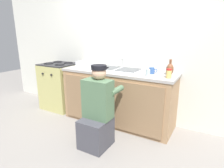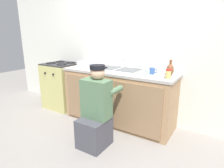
% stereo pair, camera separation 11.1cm
% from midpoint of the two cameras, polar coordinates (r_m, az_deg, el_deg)
% --- Properties ---
extents(ground_plane, '(12.00, 12.00, 0.00)m').
position_cam_midpoint_polar(ground_plane, '(3.13, 0.05, -13.32)').
color(ground_plane, gray).
extents(back_wall, '(6.00, 0.10, 2.50)m').
position_cam_midpoint_polar(back_wall, '(3.33, 6.08, 10.90)').
color(back_wall, silver).
rests_on(back_wall, ground_plane).
extents(counter_cabinet, '(1.86, 0.62, 0.87)m').
position_cam_midpoint_polar(counter_cabinet, '(3.18, 2.82, -4.30)').
color(counter_cabinet, '#997551').
rests_on(counter_cabinet, ground_plane).
extents(countertop, '(1.90, 0.62, 0.04)m').
position_cam_midpoint_polar(countertop, '(3.07, 3.02, 3.73)').
color(countertop, '#9E9993').
rests_on(countertop, counter_cabinet).
extents(sink_double_basin, '(0.80, 0.44, 0.19)m').
position_cam_midpoint_polar(sink_double_basin, '(3.06, 3.05, 4.45)').
color(sink_double_basin, silver).
rests_on(sink_double_basin, countertop).
extents(stove_range, '(0.65, 0.62, 0.93)m').
position_cam_midpoint_polar(stove_range, '(3.97, -14.09, -0.37)').
color(stove_range, tan).
rests_on(stove_range, ground_plane).
extents(plumber_person, '(0.42, 0.61, 1.10)m').
position_cam_midpoint_polar(plumber_person, '(2.53, -3.72, -8.94)').
color(plumber_person, '#3F3F47').
rests_on(plumber_person, ground_plane).
extents(coffee_mug, '(0.13, 0.08, 0.09)m').
position_cam_midpoint_polar(coffee_mug, '(2.87, 13.21, 3.90)').
color(coffee_mug, '#335699').
rests_on(coffee_mug, countertop).
extents(condiment_jar, '(0.07, 0.07, 0.13)m').
position_cam_midpoint_polar(condiment_jar, '(2.63, 17.96, 2.92)').
color(condiment_jar, '#DBB760').
rests_on(condiment_jar, countertop).
extents(spice_bottle_pepper, '(0.04, 0.04, 0.10)m').
position_cam_midpoint_polar(spice_bottle_pepper, '(2.94, 17.70, 3.92)').
color(spice_bottle_pepper, '#513823').
rests_on(spice_bottle_pepper, countertop).
extents(vase_decorative, '(0.10, 0.10, 0.23)m').
position_cam_midpoint_polar(vase_decorative, '(2.82, 18.39, 4.23)').
color(vase_decorative, brown).
rests_on(vase_decorative, countertop).
extents(dish_rack_tray, '(0.28, 0.22, 0.11)m').
position_cam_midpoint_polar(dish_rack_tray, '(3.42, -7.04, 5.57)').
color(dish_rack_tray, '#B2B7BC').
rests_on(dish_rack_tray, countertop).
extents(water_glass, '(0.06, 0.06, 0.10)m').
position_cam_midpoint_polar(water_glass, '(2.69, 11.94, 3.30)').
color(water_glass, '#ADC6CC').
rests_on(water_glass, countertop).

